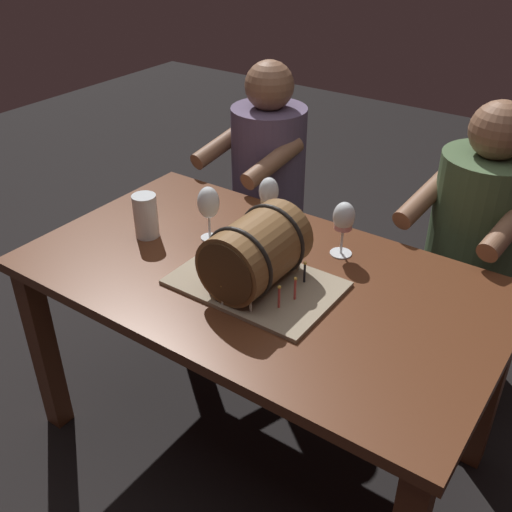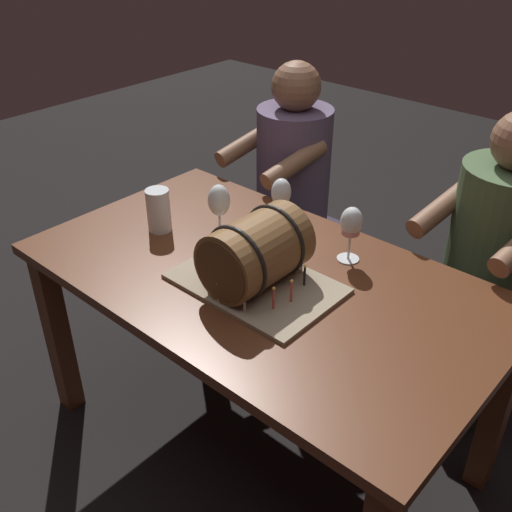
{
  "view_description": "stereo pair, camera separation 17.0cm",
  "coord_description": "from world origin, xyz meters",
  "views": [
    {
      "loc": [
        0.86,
        -1.24,
        1.72
      ],
      "look_at": [
        0.03,
        -0.05,
        0.82
      ],
      "focal_mm": 41.76,
      "sensor_mm": 36.0,
      "label": 1
    },
    {
      "loc": [
        0.99,
        -1.13,
        1.72
      ],
      "look_at": [
        0.03,
        -0.05,
        0.82
      ],
      "focal_mm": 41.76,
      "sensor_mm": 36.0,
      "label": 2
    }
  ],
  "objects": [
    {
      "name": "beer_pint",
      "position": [
        -0.44,
        -0.02,
        0.79
      ],
      "size": [
        0.08,
        0.08,
        0.15
      ],
      "color": "white",
      "rests_on": "dining_table"
    },
    {
      "name": "person_seated_right",
      "position": [
        0.44,
        0.71,
        0.53
      ],
      "size": [
        0.41,
        0.5,
        1.15
      ],
      "color": "#2A3A24",
      "rests_on": "ground"
    },
    {
      "name": "wine_glass_rose",
      "position": [
        0.15,
        0.24,
        0.85
      ],
      "size": [
        0.07,
        0.07,
        0.18
      ],
      "color": "white",
      "rests_on": "dining_table"
    },
    {
      "name": "dining_table",
      "position": [
        0.0,
        0.0,
        0.62
      ],
      "size": [
        1.46,
        0.83,
        0.72
      ],
      "color": "#562D19",
      "rests_on": "ground"
    },
    {
      "name": "wine_glass_empty",
      "position": [
        -0.26,
        0.08,
        0.85
      ],
      "size": [
        0.07,
        0.07,
        0.19
      ],
      "color": "white",
      "rests_on": "dining_table"
    },
    {
      "name": "person_seated_left",
      "position": [
        -0.44,
        0.71,
        0.52
      ],
      "size": [
        0.39,
        0.48,
        1.16
      ],
      "color": "#372D40",
      "rests_on": "ground"
    },
    {
      "name": "ground_plane",
      "position": [
        0.0,
        0.0,
        0.0
      ],
      "size": [
        8.0,
        8.0,
        0.0
      ],
      "primitive_type": "plane",
      "color": "black"
    },
    {
      "name": "wine_glass_white",
      "position": [
        -0.14,
        0.26,
        0.85
      ],
      "size": [
        0.07,
        0.07,
        0.18
      ],
      "color": "white",
      "rests_on": "dining_table"
    },
    {
      "name": "barrel_cake",
      "position": [
        0.03,
        -0.05,
        0.83
      ],
      "size": [
        0.48,
        0.32,
        0.23
      ],
      "color": "gray",
      "rests_on": "dining_table"
    }
  ]
}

